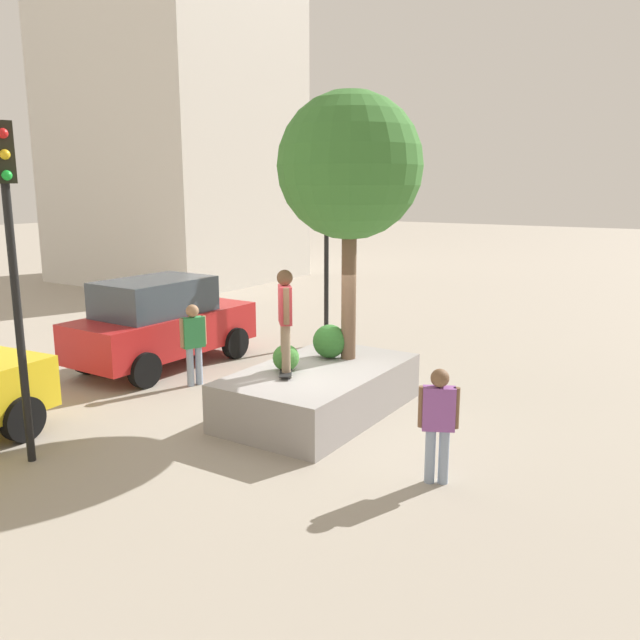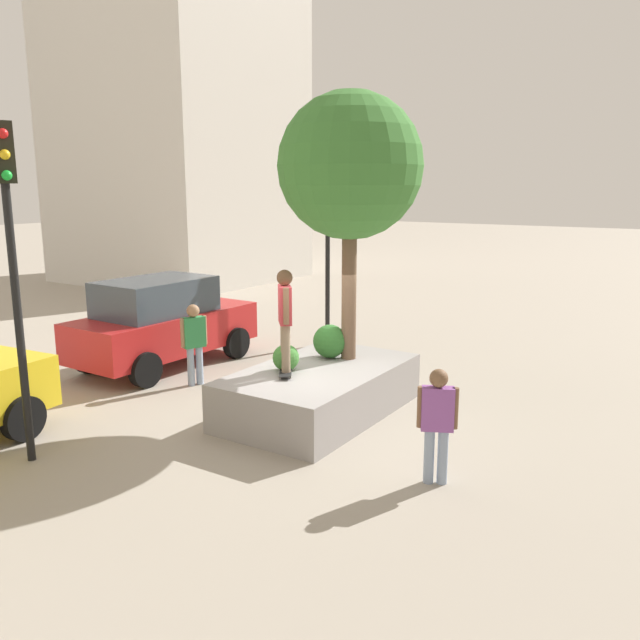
# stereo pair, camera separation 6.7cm
# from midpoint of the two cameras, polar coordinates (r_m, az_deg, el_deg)

# --- Properties ---
(ground_plane) EXTENTS (120.00, 120.00, 0.00)m
(ground_plane) POSITION_cam_midpoint_polar(r_m,az_deg,el_deg) (11.85, -0.68, -8.63)
(ground_plane) COLOR #9E9384
(planter_ledge) EXTENTS (3.84, 2.25, 0.87)m
(planter_ledge) POSITION_cam_midpoint_polar(r_m,az_deg,el_deg) (11.94, 0.16, -6.27)
(planter_ledge) COLOR gray
(planter_ledge) RESTS_ON ground
(plaza_tree) EXTENTS (2.68, 2.68, 4.96)m
(plaza_tree) POSITION_cam_midpoint_polar(r_m,az_deg,el_deg) (12.07, 2.84, 13.31)
(plaza_tree) COLOR brown
(plaza_tree) RESTS_ON planter_ledge
(boxwood_shrub) EXTENTS (0.48, 0.48, 0.48)m
(boxwood_shrub) POSITION_cam_midpoint_polar(r_m,az_deg,el_deg) (11.62, -2.86, -3.34)
(boxwood_shrub) COLOR #3D7A33
(boxwood_shrub) RESTS_ON planter_ledge
(hedge_clump) EXTENTS (0.65, 0.65, 0.65)m
(hedge_clump) POSITION_cam_midpoint_polar(r_m,az_deg,el_deg) (12.46, 1.02, -1.89)
(hedge_clump) COLOR #2D6628
(hedge_clump) RESTS_ON planter_ledge
(skateboard) EXTENTS (0.78, 0.62, 0.07)m
(skateboard) POSITION_cam_midpoint_polar(r_m,az_deg,el_deg) (11.45, -2.88, -4.53)
(skateboard) COLOR black
(skateboard) RESTS_ON planter_ledge
(skateboarder) EXTENTS (0.50, 0.47, 1.79)m
(skateboarder) POSITION_cam_midpoint_polar(r_m,az_deg,el_deg) (11.20, -2.93, 0.62)
(skateboarder) COLOR #847056
(skateboarder) RESTS_ON skateboard
(sedan_parked) EXTENTS (4.48, 2.18, 2.06)m
(sedan_parked) POSITION_cam_midpoint_polar(r_m,az_deg,el_deg) (15.33, -13.62, -0.16)
(sedan_parked) COLOR #B21E1E
(sedan_parked) RESTS_ON ground
(traffic_light_corner) EXTENTS (0.34, 0.37, 4.73)m
(traffic_light_corner) POSITION_cam_midpoint_polar(r_m,az_deg,el_deg) (16.76, 0.82, 8.64)
(traffic_light_corner) COLOR black
(traffic_light_corner) RESTS_ON ground
(traffic_light_median) EXTENTS (0.34, 0.37, 5.01)m
(traffic_light_median) POSITION_cam_midpoint_polar(r_m,az_deg,el_deg) (10.29, -25.46, 6.48)
(traffic_light_median) COLOR black
(traffic_light_median) RESTS_ON ground
(bystander_watching) EXTENTS (0.55, 0.36, 1.73)m
(bystander_watching) POSITION_cam_midpoint_polar(r_m,az_deg,el_deg) (13.72, -10.91, -1.64)
(bystander_watching) COLOR #8C9EB7
(bystander_watching) RESTS_ON ground
(passerby_with_bag) EXTENTS (0.37, 0.52, 1.67)m
(passerby_with_bag) POSITION_cam_midpoint_polar(r_m,az_deg,el_deg) (9.22, 10.51, -8.51)
(passerby_with_bag) COLOR #8C9EB7
(passerby_with_bag) RESTS_ON ground
(brick_midrise) EXTENTS (8.20, 8.64, 21.69)m
(brick_midrise) POSITION_cam_midpoint_polar(r_m,az_deg,el_deg) (30.62, -12.76, 24.19)
(brick_midrise) COLOR beige
(brick_midrise) RESTS_ON ground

